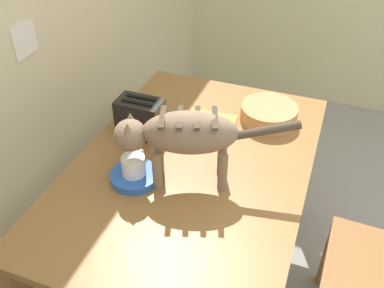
% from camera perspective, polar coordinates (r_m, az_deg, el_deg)
% --- Properties ---
extents(dining_table, '(1.39, 0.94, 0.74)m').
position_cam_1_polar(dining_table, '(1.80, 0.00, -4.68)').
color(dining_table, olive).
rests_on(dining_table, ground_plane).
extents(cat, '(0.27, 0.64, 0.31)m').
position_cam_1_polar(cat, '(1.53, -1.42, 1.22)').
color(cat, '#846A51').
rests_on(cat, dining_table).
extents(saucer_bowl, '(0.19, 0.19, 0.03)m').
position_cam_1_polar(saucer_bowl, '(1.68, -7.72, -4.32)').
color(saucer_bowl, blue).
rests_on(saucer_bowl, dining_table).
extents(coffee_mug, '(0.13, 0.09, 0.08)m').
position_cam_1_polar(coffee_mug, '(1.64, -7.83, -2.82)').
color(coffee_mug, white).
rests_on(coffee_mug, saucer_bowl).
extents(magazine, '(0.27, 0.25, 0.01)m').
position_cam_1_polar(magazine, '(1.95, 2.25, 2.34)').
color(magazine, '#F8AC39').
rests_on(magazine, dining_table).
extents(book_stack, '(0.18, 0.15, 0.03)m').
position_cam_1_polar(book_stack, '(2.03, 11.33, 3.55)').
color(book_stack, silver).
rests_on(book_stack, dining_table).
extents(wicker_basket, '(0.26, 0.26, 0.08)m').
position_cam_1_polar(wicker_basket, '(2.00, 10.30, 4.07)').
color(wicker_basket, tan).
rests_on(wicker_basket, dining_table).
extents(toaster, '(0.12, 0.20, 0.18)m').
position_cam_1_polar(toaster, '(1.88, -6.94, 3.59)').
color(toaster, black).
rests_on(toaster, dining_table).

